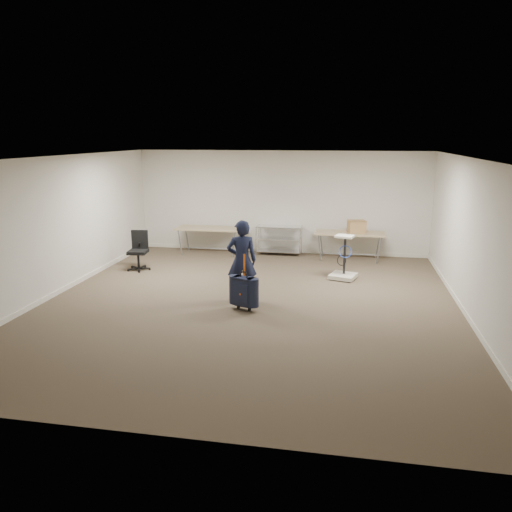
# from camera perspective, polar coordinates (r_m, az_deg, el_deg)

# --- Properties ---
(ground) EXTENTS (9.00, 9.00, 0.00)m
(ground) POSITION_cam_1_polar(r_m,az_deg,el_deg) (9.78, -0.76, -5.45)
(ground) COLOR #423728
(ground) RESTS_ON ground
(room_shell) EXTENTS (8.00, 9.00, 9.00)m
(room_shell) POSITION_cam_1_polar(r_m,az_deg,el_deg) (11.05, 0.63, -2.90)
(room_shell) COLOR beige
(room_shell) RESTS_ON ground
(folding_table_left) EXTENTS (1.80, 0.75, 0.73)m
(folding_table_left) POSITION_cam_1_polar(r_m,az_deg,el_deg) (13.76, -5.36, 3.03)
(folding_table_left) COLOR tan
(folding_table_left) RESTS_ON ground
(folding_table_right) EXTENTS (1.80, 0.75, 0.73)m
(folding_table_right) POSITION_cam_1_polar(r_m,az_deg,el_deg) (13.25, 10.68, 2.44)
(folding_table_right) COLOR tan
(folding_table_right) RESTS_ON ground
(wire_shelf) EXTENTS (1.22, 0.47, 0.80)m
(wire_shelf) POSITION_cam_1_polar(r_m,az_deg,el_deg) (13.66, 2.65, 1.99)
(wire_shelf) COLOR silver
(wire_shelf) RESTS_ON ground
(person) EXTENTS (0.67, 0.53, 1.61)m
(person) POSITION_cam_1_polar(r_m,az_deg,el_deg) (9.77, -1.63, -0.52)
(person) COLOR black
(person) RESTS_ON ground
(suitcase) EXTENTS (0.45, 0.35, 1.08)m
(suitcase) POSITION_cam_1_polar(r_m,az_deg,el_deg) (9.31, -1.39, -4.06)
(suitcase) COLOR black
(suitcase) RESTS_ON ground
(office_chair) EXTENTS (0.57, 0.57, 0.95)m
(office_chair) POSITION_cam_1_polar(r_m,az_deg,el_deg) (12.48, -13.25, -0.22)
(office_chair) COLOR black
(office_chair) RESTS_ON ground
(equipment_cart) EXTENTS (0.68, 0.68, 1.01)m
(equipment_cart) POSITION_cam_1_polar(r_m,az_deg,el_deg) (11.52, 9.96, -1.31)
(equipment_cart) COLOR beige
(equipment_cart) RESTS_ON ground
(cardboard_box) EXTENTS (0.50, 0.43, 0.32)m
(cardboard_box) POSITION_cam_1_polar(r_m,az_deg,el_deg) (13.21, 11.44, 3.32)
(cardboard_box) COLOR #9E7049
(cardboard_box) RESTS_ON folding_table_right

